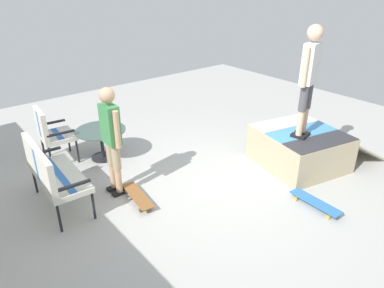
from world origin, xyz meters
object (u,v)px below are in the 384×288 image
at_px(skate_ramp, 301,148).
at_px(patio_table, 101,138).
at_px(patio_chair_near_house, 50,131).
at_px(patio_bench, 50,171).
at_px(skateboard_spare, 315,202).
at_px(skateboard_by_bench, 138,196).
at_px(person_skater, 309,74).
at_px(person_watching, 111,134).

relative_size(skate_ramp, patio_table, 2.64).
relative_size(patio_chair_near_house, patio_table, 1.13).
relative_size(patio_bench, patio_chair_near_house, 1.25).
bearing_deg(patio_chair_near_house, skateboard_spare, -147.23).
xyz_separation_m(skate_ramp, skateboard_by_bench, (0.83, 2.86, -0.24)).
height_order(person_skater, skateboard_by_bench, person_skater).
xyz_separation_m(skate_ramp, patio_bench, (1.43, 3.87, 0.29)).
distance_m(patio_table, person_skater, 3.72).
height_order(patio_chair_near_house, person_watching, person_watching).
bearing_deg(patio_bench, person_watching, -101.66).
bearing_deg(person_watching, person_skater, -115.94).
bearing_deg(patio_bench, skateboard_spare, -129.08).
height_order(person_watching, skateboard_spare, person_watching).
bearing_deg(skateboard_by_bench, patio_chair_near_house, 14.40).
height_order(patio_chair_near_house, patio_table, patio_chair_near_house).
relative_size(patio_chair_near_house, person_skater, 0.57).
distance_m(person_watching, person_skater, 3.16).
relative_size(patio_table, skateboard_by_bench, 1.10).
height_order(patio_chair_near_house, skateboard_spare, patio_chair_near_house).
bearing_deg(skateboard_by_bench, patio_bench, 59.12).
distance_m(skateboard_by_bench, skateboard_spare, 2.63).
bearing_deg(person_skater, skateboard_spare, 140.37).
bearing_deg(patio_bench, patio_chair_near_house, -19.21).
bearing_deg(patio_chair_near_house, patio_bench, 160.79).
xyz_separation_m(person_skater, skateboard_spare, (-0.86, 0.71, -1.62)).
bearing_deg(person_skater, skateboard_by_bench, 70.74).
relative_size(skateboard_by_bench, skateboard_spare, 1.01).
height_order(patio_bench, patio_table, patio_bench).
relative_size(patio_table, person_watching, 0.53).
height_order(skate_ramp, person_skater, person_skater).
distance_m(patio_chair_near_house, person_watching, 1.69).
bearing_deg(person_watching, patio_bench, 78.34).
distance_m(patio_table, skateboard_spare, 3.80).
xyz_separation_m(person_watching, skateboard_by_bench, (-0.42, -0.12, -0.91)).
relative_size(patio_bench, skateboard_spare, 1.58).
bearing_deg(skateboard_by_bench, person_watching, 16.18).
relative_size(patio_chair_near_house, person_watching, 0.60).
bearing_deg(patio_bench, skate_ramp, -110.30).
bearing_deg(patio_table, person_watching, 163.43).
bearing_deg(skate_ramp, skateboard_spare, 135.69).
bearing_deg(person_skater, patio_chair_near_house, 47.04).
height_order(skate_ramp, patio_bench, patio_bench).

